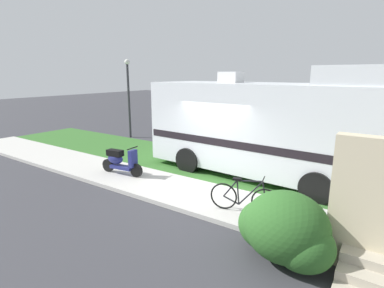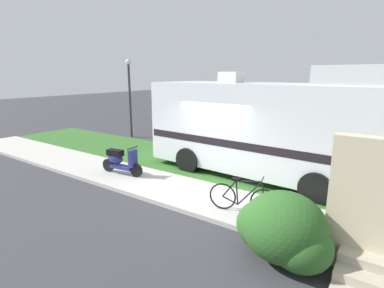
{
  "view_description": "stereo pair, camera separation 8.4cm",
  "coord_description": "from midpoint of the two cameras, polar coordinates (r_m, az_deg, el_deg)",
  "views": [
    {
      "loc": [
        4.75,
        -7.72,
        3.38
      ],
      "look_at": [
        -0.77,
        0.3,
        1.1
      ],
      "focal_mm": 28.09,
      "sensor_mm": 36.0,
      "label": 1
    },
    {
      "loc": [
        4.82,
        -7.67,
        3.38
      ],
      "look_at": [
        -0.77,
        0.3,
        1.1
      ],
      "focal_mm": 28.09,
      "sensor_mm": 36.0,
      "label": 2
    }
  ],
  "objects": [
    {
      "name": "pickup_truck_near",
      "position": [
        13.82,
        27.34,
        1.55
      ],
      "size": [
        5.8,
        2.44,
        1.76
      ],
      "color": "#1E2328",
      "rests_on": "ground"
    },
    {
      "name": "street_lamp_post",
      "position": [
        16.44,
        -12.12,
        9.86
      ],
      "size": [
        0.28,
        0.28,
        4.12
      ],
      "color": "#333338",
      "rests_on": "ground"
    },
    {
      "name": "scooter",
      "position": [
        10.25,
        -13.73,
        -3.09
      ],
      "size": [
        1.64,
        0.52,
        0.97
      ],
      "color": "black",
      "rests_on": "ground"
    },
    {
      "name": "ground_plane",
      "position": [
        9.67,
        2.54,
        -7.29
      ],
      "size": [
        80.0,
        80.0,
        0.0
      ],
      "primitive_type": "plane",
      "color": "#38383D"
    },
    {
      "name": "bicycle",
      "position": [
        7.39,
        9.52,
        -9.98
      ],
      "size": [
        1.64,
        0.57,
        0.89
      ],
      "color": "black",
      "rests_on": "ground"
    },
    {
      "name": "bush_by_porch",
      "position": [
        5.91,
        16.71,
        -15.33
      ],
      "size": [
        1.85,
        1.38,
        1.31
      ],
      "color": "#2D6026",
      "rests_on": "ground"
    },
    {
      "name": "sidewalk",
      "position": [
        8.73,
        -1.7,
        -9.2
      ],
      "size": [
        24.0,
        2.0,
        0.12
      ],
      "color": "beige",
      "rests_on": "ground"
    },
    {
      "name": "grass_strip",
      "position": [
        10.89,
        6.75,
        -4.77
      ],
      "size": [
        24.0,
        3.4,
        0.08
      ],
      "color": "#336628",
      "rests_on": "ground"
    },
    {
      "name": "motorhome_rv",
      "position": [
        10.09,
        12.84,
        3.31
      ],
      "size": [
        7.45,
        2.92,
        3.59
      ],
      "color": "silver",
      "rests_on": "ground"
    }
  ]
}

